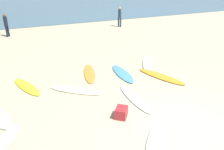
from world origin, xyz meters
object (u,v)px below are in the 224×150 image
(surfboard_4, at_px, (148,63))
(surfboard_7, at_px, (135,98))
(surfboard_2, at_px, (161,76))
(surfboard_1, at_px, (156,141))
(beachgoer_near, at_px, (120,16))
(surfboard_10, at_px, (89,73))
(surfboard_6, at_px, (27,87))
(beach_cooler, at_px, (121,113))
(surfboard_8, at_px, (76,90))
(beachgoer_mid, at_px, (6,24))
(surfboard_3, at_px, (123,74))

(surfboard_4, distance_m, surfboard_7, 3.93)
(surfboard_2, distance_m, surfboard_4, 1.82)
(surfboard_1, bearing_deg, surfboard_2, -85.76)
(beachgoer_near, bearing_deg, surfboard_1, 113.89)
(surfboard_10, bearing_deg, surfboard_1, -73.19)
(surfboard_6, relative_size, beach_cooler, 4.61)
(surfboard_8, relative_size, beach_cooler, 4.97)
(beachgoer_near, relative_size, beachgoer_mid, 1.02)
(surfboard_1, xyz_separation_m, surfboard_10, (-0.20, 5.37, -0.01))
(surfboard_2, xyz_separation_m, beach_cooler, (-3.13, -2.10, 0.14))
(surfboard_2, relative_size, surfboard_10, 1.10)
(surfboard_10, relative_size, beachgoer_near, 1.29)
(beachgoer_near, distance_m, beach_cooler, 14.17)
(surfboard_1, relative_size, surfboard_10, 0.84)
(surfboard_4, bearing_deg, surfboard_2, -69.30)
(surfboard_1, relative_size, surfboard_8, 0.83)
(surfboard_2, distance_m, beach_cooler, 3.77)
(surfboard_4, bearing_deg, beachgoer_mid, 159.20)
(beachgoer_near, height_order, beachgoer_mid, beachgoer_near)
(surfboard_8, distance_m, surfboard_10, 1.78)
(beachgoer_mid, relative_size, beach_cooler, 3.74)
(surfboard_1, xyz_separation_m, surfboard_2, (2.77, 3.63, -0.00))
(surfboard_3, xyz_separation_m, surfboard_7, (-0.61, -2.29, -0.00))
(surfboard_2, relative_size, surfboard_4, 1.06)
(surfboard_2, height_order, beachgoer_near, beachgoer_near)
(surfboard_7, bearing_deg, surfboard_1, -105.10)
(surfboard_1, distance_m, surfboard_10, 5.38)
(surfboard_1, relative_size, surfboard_2, 0.77)
(surfboard_8, xyz_separation_m, beach_cooler, (0.93, -2.42, 0.15))
(surfboard_6, bearing_deg, surfboard_4, 162.11)
(beachgoer_near, bearing_deg, surfboard_10, 102.13)
(surfboard_4, bearing_deg, beachgoer_near, 106.47)
(surfboard_2, xyz_separation_m, surfboard_6, (-5.89, 1.49, -0.01))
(surfboard_1, bearing_deg, surfboard_6, -17.11)
(surfboard_4, height_order, beach_cooler, beach_cooler)
(surfboard_3, distance_m, beachgoer_near, 10.66)
(surfboard_10, distance_m, beachgoer_near, 10.76)
(surfboard_7, height_order, surfboard_8, surfboard_7)
(surfboard_4, relative_size, surfboard_10, 1.03)
(surfboard_7, distance_m, beach_cooler, 1.32)
(beachgoer_mid, bearing_deg, surfboard_10, 55.26)
(surfboard_6, distance_m, surfboard_8, 2.18)
(surfboard_8, distance_m, beach_cooler, 2.60)
(surfboard_8, bearing_deg, beach_cooler, -119.90)
(surfboard_6, xyz_separation_m, surfboard_8, (1.84, -1.17, -0.00))
(surfboard_7, xyz_separation_m, beach_cooler, (-1.00, -0.84, 0.14))
(surfboard_7, height_order, surfboard_10, surfboard_7)
(beachgoer_mid, bearing_deg, surfboard_6, 38.09)
(surfboard_8, bearing_deg, surfboard_6, 96.68)
(surfboard_1, relative_size, surfboard_6, 0.89)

